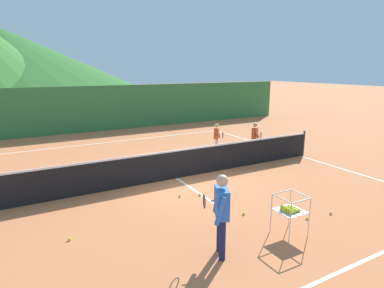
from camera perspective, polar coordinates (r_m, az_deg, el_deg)
name	(u,v)px	position (r m, az deg, el deg)	size (l,w,h in m)	color
ground_plane	(176,178)	(10.66, -2.79, -6.12)	(120.00, 120.00, 0.00)	#C67042
line_baseline_near	(326,278)	(6.46, 22.84, -21.15)	(11.41, 0.08, 0.01)	white
line_baseline_far	(120,141)	(16.38, -12.63, 0.53)	(11.41, 0.08, 0.01)	white
line_sideline_east	(300,156)	(14.01, 18.65, -2.02)	(0.08, 12.25, 0.01)	white
line_service_center	(176,178)	(10.66, -2.79, -6.11)	(0.08, 5.48, 0.01)	white
tennis_net	(176,164)	(10.50, -2.82, -3.55)	(11.81, 0.08, 1.05)	#333338
instructor	(221,208)	(6.17, 5.21, -11.28)	(0.50, 0.83, 1.65)	#191E4C
student_0	(217,135)	(13.69, 4.45, 1.58)	(0.46, 0.68, 1.27)	silver
student_1	(255,135)	(13.69, 11.15, 1.54)	(0.53, 0.67, 1.34)	black
ball_cart	(290,209)	(7.35, 17.04, -11.10)	(0.58, 0.58, 0.90)	#B7B7BC
tennis_ball_0	(200,194)	(9.26, 1.41, -8.97)	(0.07, 0.07, 0.07)	yellow
tennis_ball_1	(307,218)	(8.38, 19.84, -12.32)	(0.07, 0.07, 0.07)	yellow
tennis_ball_2	(70,239)	(7.52, -20.99, -15.53)	(0.07, 0.07, 0.07)	yellow
tennis_ball_5	(180,196)	(9.18, -2.15, -9.19)	(0.07, 0.07, 0.07)	yellow
tennis_ball_6	(331,213)	(8.87, 23.50, -11.21)	(0.07, 0.07, 0.07)	yellow
tennis_ball_7	(244,214)	(8.23, 9.21, -12.14)	(0.07, 0.07, 0.07)	yellow
windscreen_fence	(103,108)	(19.18, -15.54, 6.13)	(25.10, 0.08, 2.59)	#33753D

